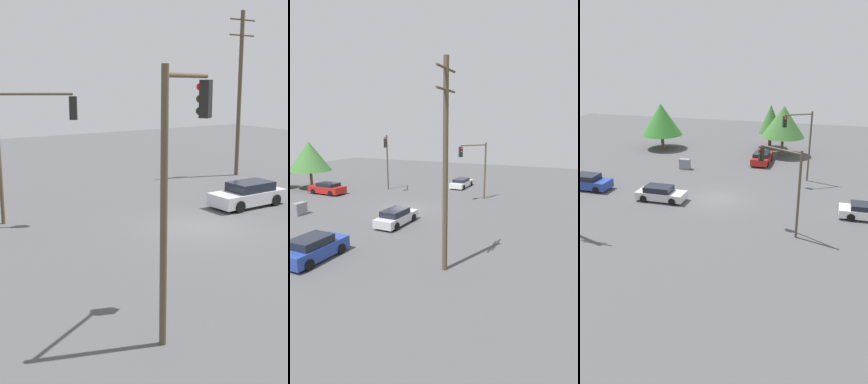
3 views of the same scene
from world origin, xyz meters
The scene contains 10 objects.
ground_plane centered at (0.00, 0.00, 0.00)m, with size 80.00×80.00×0.00m, color #4C4C4F.
sedan_silver centered at (4.63, 1.68, 0.64)m, with size 4.30×1.84×1.31m.
sedan_red centered at (-1.83, -12.29, 0.67)m, with size 2.03×4.42×1.36m.
sedan_blue centered at (12.46, 0.82, 0.70)m, with size 4.10×2.00×1.44m.
traffic_signal_main centered at (-6.48, -6.72, 4.68)m, with size 2.72×1.75×6.97m.
traffic_signal_cross centered at (-6.27, 4.88, 4.29)m, with size 3.27×2.09×6.28m.
electrical_cabinet centered at (6.06, -7.82, 0.56)m, with size 1.18×0.60×1.12m, color gray.
tree_far centered at (12.46, -16.06, 3.89)m, with size 5.40×5.40×5.96m.
tree_behind centered at (-3.60, -16.82, 4.23)m, with size 5.38×5.38×6.16m.
tree_corner centered at (-1.47, -20.48, 3.83)m, with size 3.22×3.22×5.76m.
Camera 3 is at (-8.95, 29.70, 12.26)m, focal length 35.00 mm.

